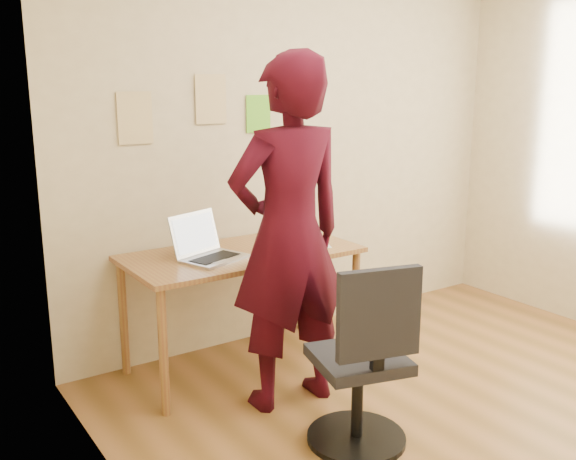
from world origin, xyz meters
TOP-DOWN VIEW (x-y plane):
  - room at (0.00, 0.00)m, footprint 3.58×3.58m
  - desk at (-0.69, 1.38)m, footprint 1.40×0.70m
  - laptop at (-0.93, 1.35)m, footprint 0.44×0.42m
  - paper_sheet at (-0.22, 1.33)m, footprint 0.32×0.37m
  - phone at (-0.43, 1.21)m, footprint 0.07×0.13m
  - wall_note_left at (-1.18, 1.74)m, footprint 0.21×0.00m
  - wall_note_mid at (-0.69, 1.74)m, footprint 0.21×0.00m
  - wall_note_right at (-0.35, 1.74)m, footprint 0.18×0.00m
  - office_chair at (-0.68, 0.26)m, footprint 0.51×0.52m
  - person at (-0.71, 0.85)m, footprint 0.71×0.49m

SIDE VIEW (x-z plane):
  - office_chair at x=-0.68m, z-range -0.07..0.88m
  - desk at x=-0.69m, z-range 0.28..1.02m
  - paper_sheet at x=-0.22m, z-range 0.74..0.74m
  - phone at x=-0.43m, z-range 0.74..0.75m
  - laptop at x=-0.93m, z-range 0.67..0.92m
  - person at x=-0.71m, z-range 0.00..1.90m
  - room at x=0.00m, z-range -0.04..2.74m
  - wall_note_left at x=-1.18m, z-range 1.38..1.68m
  - wall_note_right at x=-0.35m, z-range 1.41..1.65m
  - wall_note_mid at x=-0.69m, z-range 1.48..1.78m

